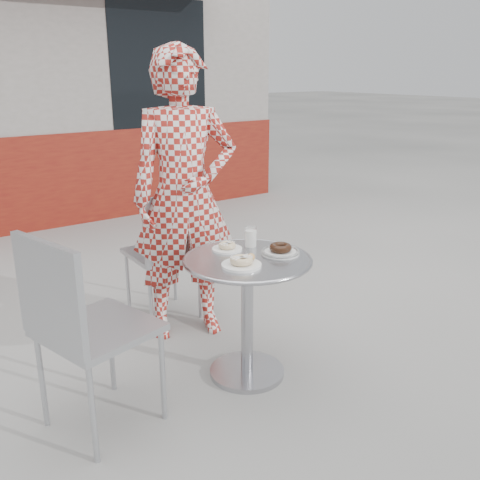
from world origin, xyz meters
TOP-DOWN VIEW (x-y plane):
  - ground at (0.00, 0.00)m, footprint 60.00×60.00m
  - bistro_table at (-0.02, 0.03)m, footprint 0.69×0.69m
  - chair_far at (-0.03, 0.97)m, footprint 0.44×0.44m
  - chair_left at (-0.85, 0.08)m, footprint 0.57×0.57m
  - seated_person at (-0.00, 0.70)m, footprint 0.76×0.62m
  - plate_far at (-0.03, 0.20)m, footprint 0.17×0.17m
  - plate_near at (-0.12, -0.05)m, footprint 0.20×0.20m
  - plate_checker at (0.17, -0.02)m, footprint 0.21×0.21m
  - milk_cup at (0.11, 0.18)m, footprint 0.07×0.07m

SIDE VIEW (x-z plane):
  - ground at x=0.00m, z-range 0.00..0.00m
  - chair_far at x=-0.03m, z-range -0.17..0.73m
  - chair_left at x=-0.85m, z-range -0.19..0.79m
  - bistro_table at x=-0.02m, z-range 0.18..0.87m
  - plate_far at x=-0.03m, z-range 0.69..0.73m
  - plate_checker at x=0.17m, z-range 0.68..0.74m
  - plate_near at x=-0.12m, z-range 0.69..0.74m
  - milk_cup at x=0.11m, z-range 0.69..0.80m
  - seated_person at x=0.00m, z-range 0.00..1.79m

